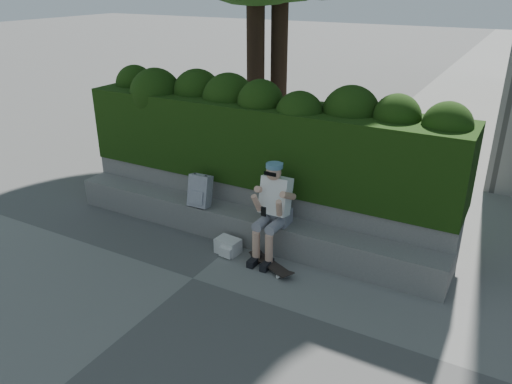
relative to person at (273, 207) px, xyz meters
The scene contains 8 objects.
ground 1.45m from the person, 120.76° to the right, with size 80.00×80.00×0.00m, color slate.
bench_ledge 0.85m from the person, 164.08° to the left, with size 6.00×0.45×0.45m, color gray.
planter_wall 0.99m from the person, 134.10° to the left, with size 6.00×0.50×0.75m, color gray.
hedge 1.24m from the person, 125.81° to the left, with size 6.00×1.00×1.20m, color black.
person is the anchor object (origin of this frame).
skateboard 0.79m from the person, 66.28° to the right, with size 0.71×0.45×0.07m.
backpack_plaid 1.29m from the person, behind, with size 0.33×0.18×0.49m, color silver.
backpack_ground 0.91m from the person, 155.29° to the right, with size 0.34×0.24×0.22m, color silver.
Camera 1 is at (3.45, -4.48, 3.65)m, focal length 35.00 mm.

